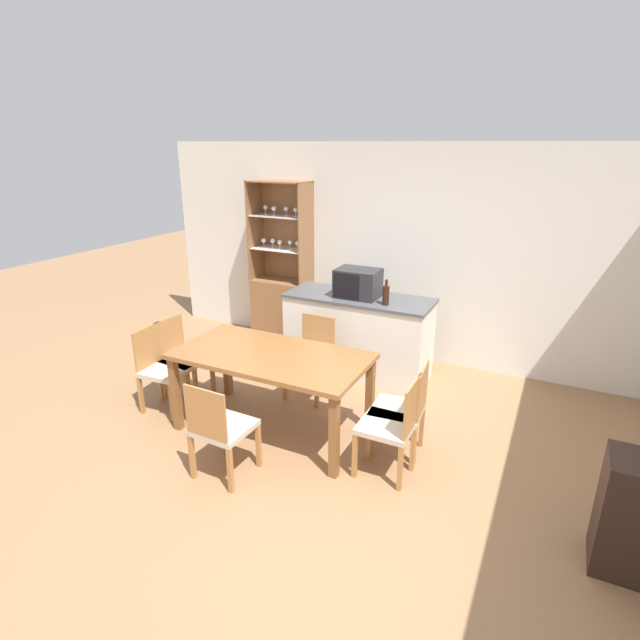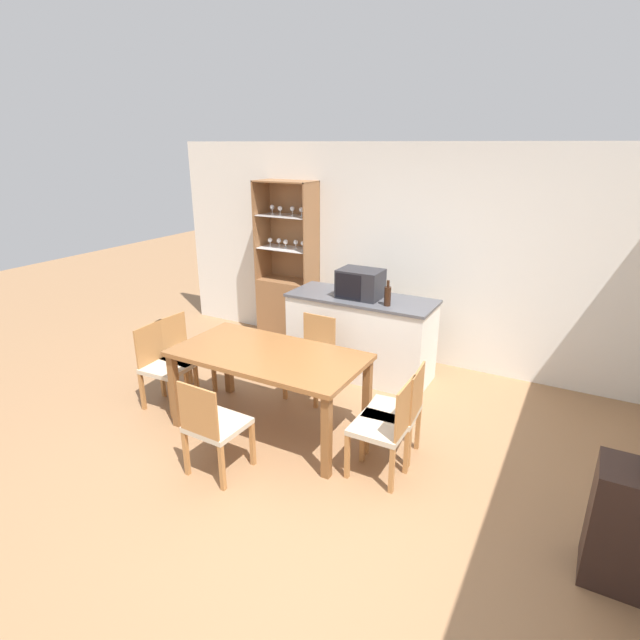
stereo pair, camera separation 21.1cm
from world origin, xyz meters
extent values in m
plane|color=#936B47|center=(0.00, 0.00, 0.00)|extent=(18.00, 18.00, 0.00)
cube|color=silver|center=(0.00, 2.63, 1.27)|extent=(6.80, 0.06, 2.55)
cube|color=silver|center=(-0.36, 1.89, 0.45)|extent=(1.61, 0.62, 0.89)
cube|color=#4C4C51|center=(-0.36, 1.89, 0.91)|extent=(1.64, 0.65, 0.03)
cube|color=brown|center=(-1.67, 2.40, 0.42)|extent=(0.76, 0.39, 0.83)
cube|color=brown|center=(-1.67, 2.59, 1.46)|extent=(0.76, 0.02, 1.26)
cube|color=brown|center=(-2.04, 2.40, 1.46)|extent=(0.02, 0.39, 1.26)
cube|color=brown|center=(-1.29, 2.40, 1.46)|extent=(0.02, 0.39, 1.26)
cube|color=brown|center=(-1.67, 2.40, 2.09)|extent=(0.76, 0.39, 0.02)
cube|color=white|center=(-1.67, 2.40, 1.25)|extent=(0.72, 0.35, 0.01)
cube|color=white|center=(-1.67, 2.40, 1.66)|extent=(0.72, 0.35, 0.01)
cylinder|color=white|center=(-1.91, 2.39, 1.26)|extent=(0.04, 0.04, 0.01)
cylinder|color=white|center=(-1.91, 2.39, 1.29)|extent=(0.01, 0.01, 0.06)
sphere|color=white|center=(-1.91, 2.39, 1.34)|extent=(0.06, 0.06, 0.06)
cylinder|color=white|center=(-1.90, 2.44, 1.67)|extent=(0.04, 0.04, 0.01)
cylinder|color=white|center=(-1.90, 2.44, 1.70)|extent=(0.01, 0.01, 0.06)
sphere|color=white|center=(-1.90, 2.44, 1.75)|extent=(0.06, 0.06, 0.06)
cylinder|color=white|center=(-1.79, 2.41, 1.26)|extent=(0.04, 0.04, 0.01)
cylinder|color=white|center=(-1.79, 2.41, 1.29)|extent=(0.01, 0.01, 0.06)
sphere|color=white|center=(-1.79, 2.41, 1.34)|extent=(0.06, 0.06, 0.06)
cylinder|color=white|center=(-1.74, 2.39, 1.67)|extent=(0.04, 0.04, 0.01)
cylinder|color=white|center=(-1.74, 2.39, 1.70)|extent=(0.01, 0.01, 0.06)
sphere|color=white|center=(-1.74, 2.39, 1.75)|extent=(0.06, 0.06, 0.06)
cylinder|color=white|center=(-1.67, 2.38, 1.26)|extent=(0.04, 0.04, 0.01)
cylinder|color=white|center=(-1.67, 2.38, 1.29)|extent=(0.01, 0.01, 0.06)
sphere|color=white|center=(-1.67, 2.38, 1.34)|extent=(0.06, 0.06, 0.06)
cylinder|color=white|center=(-1.59, 2.43, 1.67)|extent=(0.04, 0.04, 0.01)
cylinder|color=white|center=(-1.59, 2.43, 1.70)|extent=(0.01, 0.01, 0.06)
sphere|color=white|center=(-1.59, 2.43, 1.75)|extent=(0.06, 0.06, 0.06)
cylinder|color=white|center=(-1.54, 2.43, 1.26)|extent=(0.04, 0.04, 0.01)
cylinder|color=white|center=(-1.54, 2.43, 1.29)|extent=(0.01, 0.01, 0.06)
sphere|color=white|center=(-1.54, 2.43, 1.34)|extent=(0.06, 0.06, 0.06)
cylinder|color=white|center=(-1.43, 2.40, 1.67)|extent=(0.04, 0.04, 0.01)
cylinder|color=white|center=(-1.43, 2.40, 1.70)|extent=(0.01, 0.01, 0.06)
sphere|color=white|center=(-1.43, 2.40, 1.75)|extent=(0.06, 0.06, 0.06)
cylinder|color=white|center=(-1.42, 2.40, 1.26)|extent=(0.04, 0.04, 0.01)
cylinder|color=white|center=(-1.42, 2.40, 1.29)|extent=(0.01, 0.01, 0.06)
sphere|color=white|center=(-1.42, 2.40, 1.34)|extent=(0.06, 0.06, 0.06)
cube|color=brown|center=(-0.59, 0.40, 0.74)|extent=(1.72, 0.90, 0.04)
cube|color=brown|center=(-1.39, 0.01, 0.36)|extent=(0.07, 0.07, 0.72)
cube|color=brown|center=(0.21, 0.01, 0.36)|extent=(0.07, 0.07, 0.72)
cube|color=brown|center=(-1.39, 0.79, 0.36)|extent=(0.07, 0.07, 0.72)
cube|color=brown|center=(0.21, 0.79, 0.36)|extent=(0.07, 0.07, 0.72)
cube|color=#C1B299|center=(0.55, 0.27, 0.42)|extent=(0.41, 0.41, 0.05)
cube|color=#A8703D|center=(0.74, 0.27, 0.64)|extent=(0.02, 0.38, 0.40)
cube|color=#A8703D|center=(0.36, 0.08, 0.20)|extent=(0.04, 0.04, 0.39)
cube|color=#A8703D|center=(0.36, 0.46, 0.20)|extent=(0.04, 0.04, 0.39)
cube|color=#A8703D|center=(0.73, 0.08, 0.20)|extent=(0.04, 0.04, 0.39)
cube|color=#A8703D|center=(0.73, 0.45, 0.20)|extent=(0.04, 0.04, 0.39)
cube|color=#C1B299|center=(-0.59, 1.13, 0.42)|extent=(0.43, 0.43, 0.05)
cube|color=#A8703D|center=(-0.59, 1.33, 0.64)|extent=(0.38, 0.03, 0.40)
cube|color=#A8703D|center=(-0.41, 0.94, 0.20)|extent=(0.04, 0.04, 0.39)
cube|color=#A8703D|center=(-0.78, 0.95, 0.20)|extent=(0.04, 0.04, 0.39)
cube|color=#A8703D|center=(-0.40, 1.31, 0.20)|extent=(0.04, 0.04, 0.39)
cube|color=#A8703D|center=(-0.77, 1.32, 0.20)|extent=(0.04, 0.04, 0.39)
cube|color=#C1B299|center=(-1.73, 0.54, 0.42)|extent=(0.45, 0.45, 0.05)
cube|color=#A8703D|center=(-1.93, 0.55, 0.64)|extent=(0.05, 0.38, 0.40)
cube|color=#A8703D|center=(-1.53, 0.71, 0.20)|extent=(0.04, 0.04, 0.39)
cube|color=#A8703D|center=(-1.56, 0.34, 0.20)|extent=(0.04, 0.04, 0.39)
cube|color=#A8703D|center=(-1.90, 0.74, 0.20)|extent=(0.04, 0.04, 0.39)
cube|color=#A8703D|center=(-1.93, 0.37, 0.20)|extent=(0.04, 0.04, 0.39)
cube|color=#C1B299|center=(-1.73, 0.27, 0.42)|extent=(0.44, 0.44, 0.05)
cube|color=#A8703D|center=(-1.93, 0.26, 0.64)|extent=(0.04, 0.38, 0.40)
cube|color=#A8703D|center=(-1.55, 0.47, 0.20)|extent=(0.04, 0.04, 0.39)
cube|color=#A8703D|center=(-1.53, 0.09, 0.20)|extent=(0.04, 0.04, 0.39)
cube|color=#A8703D|center=(-1.93, 0.44, 0.20)|extent=(0.04, 0.04, 0.39)
cube|color=#A8703D|center=(-1.91, 0.07, 0.20)|extent=(0.04, 0.04, 0.39)
cube|color=#C1B299|center=(0.55, 0.54, 0.42)|extent=(0.45, 0.45, 0.05)
cube|color=#A8703D|center=(0.74, 0.55, 0.64)|extent=(0.05, 0.38, 0.40)
cube|color=#A8703D|center=(0.37, 0.34, 0.20)|extent=(0.04, 0.04, 0.39)
cube|color=#A8703D|center=(0.34, 0.71, 0.20)|extent=(0.04, 0.04, 0.39)
cube|color=#A8703D|center=(0.75, 0.37, 0.20)|extent=(0.04, 0.04, 0.39)
cube|color=#A8703D|center=(0.72, 0.74, 0.20)|extent=(0.04, 0.04, 0.39)
cube|color=#C1B299|center=(-0.59, -0.32, 0.42)|extent=(0.43, 0.43, 0.05)
cube|color=#A8703D|center=(-0.60, -0.52, 0.64)|extent=(0.38, 0.03, 0.40)
cube|color=#A8703D|center=(-0.77, -0.13, 0.20)|extent=(0.04, 0.04, 0.39)
cube|color=#A8703D|center=(-0.40, -0.14, 0.20)|extent=(0.04, 0.04, 0.39)
cube|color=#A8703D|center=(-0.79, -0.51, 0.20)|extent=(0.04, 0.04, 0.39)
cube|color=#A8703D|center=(-0.41, -0.52, 0.20)|extent=(0.04, 0.04, 0.39)
cube|color=#232328|center=(-0.37, 1.87, 1.08)|extent=(0.47, 0.34, 0.31)
cube|color=black|center=(-0.44, 1.70, 1.08)|extent=(0.30, 0.01, 0.27)
cylinder|color=black|center=(0.00, 1.74, 1.02)|extent=(0.07, 0.07, 0.20)
cylinder|color=black|center=(0.00, 1.74, 1.16)|extent=(0.03, 0.03, 0.07)
camera|label=1|loc=(1.61, -3.05, 2.53)|focal=28.00mm
camera|label=2|loc=(1.79, -2.95, 2.53)|focal=28.00mm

